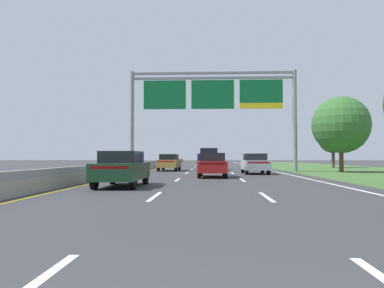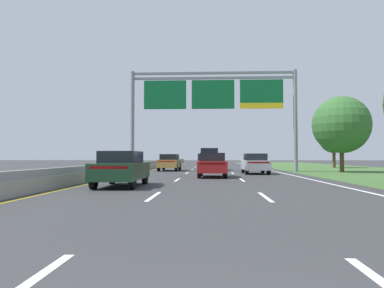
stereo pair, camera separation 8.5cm
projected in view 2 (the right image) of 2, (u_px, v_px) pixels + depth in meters
The scene contains 13 objects.
ground_plane at pixel (210, 170), 36.89m from camera, with size 220.00×220.00×0.00m, color #333335.
lane_striping at pixel (210, 170), 36.44m from camera, with size 11.96×106.00×0.01m.
grass_verge_right at pixel (354, 170), 36.22m from camera, with size 14.00×110.00×0.02m, color #3D602D.
median_barrier_concrete at pixel (143, 167), 37.23m from camera, with size 0.60×110.00×0.85m.
overhead_sign_gantry at pixel (213, 99), 33.81m from camera, with size 15.06×0.42×9.14m.
pickup_truck_navy at pixel (209, 159), 37.43m from camera, with size 2.13×5.45×2.20m.
car_gold_left_lane_sedan at pixel (170, 162), 35.49m from camera, with size 1.94×4.45×1.57m.
car_darkgreen_left_lane_sedan at pixel (121, 168), 16.73m from camera, with size 1.83×4.40×1.57m.
car_silver_right_lane_sedan at pixel (255, 163), 29.13m from camera, with size 1.85×4.41×1.57m.
car_black_centre_lane_suv at pixel (211, 158), 53.02m from camera, with size 2.02×4.75×2.11m.
car_red_centre_lane_sedan at pixel (212, 165), 24.44m from camera, with size 1.87×4.42×1.57m.
roadside_tree_mid at pixel (341, 125), 32.03m from camera, with size 4.88×4.88×6.50m.
roadside_tree_far at pixel (334, 139), 44.82m from camera, with size 3.41×3.41×5.18m.
Camera 2 is at (0.04, -2.00, 1.32)m, focal length 35.11 mm.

